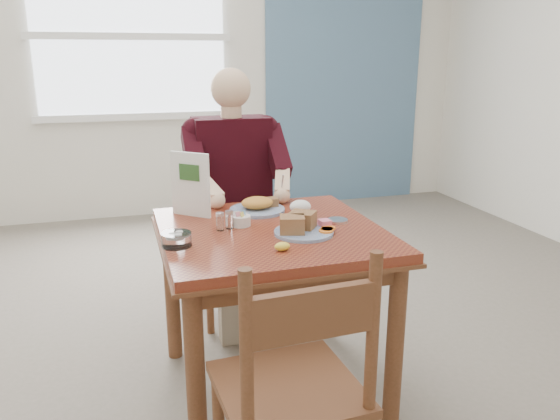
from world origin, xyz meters
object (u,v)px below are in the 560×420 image
object	(u,v)px
chair_near	(293,393)
near_plate	(302,226)
chair_far	(233,233)
table	(271,254)
diner	(235,179)
far_plate	(258,206)

from	to	relation	value
chair_near	near_plate	xyz separation A→B (m)	(0.25, 0.65, 0.30)
chair_far	chair_near	xyz separation A→B (m)	(-0.15, -1.54, 0.00)
table	near_plate	bearing A→B (deg)	-44.03
chair_far	chair_near	distance (m)	1.55
diner	far_plate	world-z (taller)	diner
far_plate	near_plate	bearing A→B (deg)	-76.70
chair_far	far_plate	bearing A→B (deg)	-88.50
chair_near	diner	xyz separation A→B (m)	(0.15, 1.45, 0.33)
diner	near_plate	world-z (taller)	diner
chair_far	diner	world-z (taller)	diner
chair_near	diner	bearing A→B (deg)	84.27
chair_far	diner	size ratio (longest dim) A/B	0.69
far_plate	chair_far	bearing A→B (deg)	91.50
far_plate	table	bearing A→B (deg)	-92.93
diner	near_plate	bearing A→B (deg)	-82.89
diner	far_plate	bearing A→B (deg)	-88.20
table	chair_near	size ratio (longest dim) A/B	0.97
chair_near	chair_far	bearing A→B (deg)	84.60
chair_near	far_plate	xyz separation A→B (m)	(0.16, 1.01, 0.30)
diner	near_plate	xyz separation A→B (m)	(0.10, -0.80, -0.03)
table	far_plate	xyz separation A→B (m)	(0.01, 0.27, 0.14)
table	chair_near	xyz separation A→B (m)	(-0.15, -0.75, -0.16)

